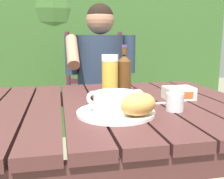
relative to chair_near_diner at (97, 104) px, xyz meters
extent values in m
cube|color=#4C2828|center=(-0.48, -0.91, 0.22)|extent=(0.12, 0.94, 0.04)
cube|color=#4C2828|center=(-0.34, -0.91, 0.22)|extent=(0.12, 0.94, 0.04)
cube|color=#4C2828|center=(-0.21, -0.91, 0.22)|extent=(0.12, 0.94, 0.04)
cube|color=#4C2828|center=(-0.08, -0.91, 0.22)|extent=(0.12, 0.94, 0.04)
cube|color=#4C2828|center=(0.05, -0.91, 0.22)|extent=(0.12, 0.94, 0.04)
cube|color=#4C2828|center=(0.19, -0.91, 0.22)|extent=(0.12, 0.94, 0.04)
cube|color=#4C2828|center=(0.32, -0.91, 0.22)|extent=(0.12, 0.94, 0.04)
cube|color=#4C2828|center=(0.45, -0.91, 0.22)|extent=(0.12, 0.94, 0.04)
cube|color=#4C2828|center=(-0.08, -1.35, 0.16)|extent=(1.14, 0.03, 0.08)
cube|color=#4C2828|center=(-0.08, -0.47, 0.16)|extent=(1.14, 0.03, 0.08)
cube|color=#4C2828|center=(-0.63, -0.48, -0.15)|extent=(0.06, 0.06, 0.70)
cube|color=#4C2828|center=(0.47, -0.48, -0.15)|extent=(0.06, 0.06, 0.70)
cube|color=#365B28|center=(-0.08, 0.93, 0.26)|extent=(3.09, 0.60, 1.51)
cylinder|color=#4C3823|center=(-0.90, 1.08, 0.13)|extent=(0.10, 0.10, 1.24)
cylinder|color=#4C3823|center=(-0.31, 1.08, 0.02)|extent=(0.10, 0.10, 1.03)
sphere|color=#365B28|center=(-0.31, 1.08, 0.78)|extent=(0.97, 0.97, 0.97)
cylinder|color=#4C3823|center=(-0.44, 1.08, 0.33)|extent=(0.10, 0.10, 1.65)
cylinder|color=#542230|center=(0.21, -0.28, -0.27)|extent=(0.04, 0.04, 0.45)
cylinder|color=#542230|center=(-0.21, -0.28, -0.27)|extent=(0.04, 0.04, 0.45)
cylinder|color=#542230|center=(0.21, 0.16, -0.27)|extent=(0.04, 0.04, 0.45)
cylinder|color=#542230|center=(-0.21, 0.16, -0.27)|extent=(0.04, 0.04, 0.45)
cube|color=#542230|center=(0.00, -0.06, -0.03)|extent=(0.46, 0.47, 0.02)
cylinder|color=#542230|center=(0.21, 0.16, 0.26)|extent=(0.04, 0.04, 0.60)
cylinder|color=#542230|center=(-0.21, 0.16, 0.26)|extent=(0.04, 0.04, 0.60)
cube|color=#542230|center=(0.00, 0.16, 0.17)|extent=(0.42, 0.02, 0.04)
cube|color=#542230|center=(0.00, 0.16, 0.32)|extent=(0.42, 0.02, 0.04)
cube|color=#542230|center=(0.00, 0.16, 0.46)|extent=(0.42, 0.02, 0.04)
cylinder|color=#27344A|center=(0.09, -0.36, -0.27)|extent=(0.11, 0.11, 0.45)
cylinder|color=#27344A|center=(0.09, -0.26, 0.02)|extent=(0.13, 0.40, 0.13)
cylinder|color=#27344A|center=(-0.09, -0.36, -0.27)|extent=(0.11, 0.11, 0.45)
cylinder|color=#27344A|center=(-0.09, -0.26, 0.02)|extent=(0.13, 0.40, 0.13)
cylinder|color=#27344A|center=(0.00, -0.16, 0.27)|extent=(0.32, 0.32, 0.51)
sphere|color=#A17155|center=(0.00, -0.16, 0.63)|extent=(0.19, 0.19, 0.19)
sphere|color=black|center=(0.00, -0.16, 0.64)|extent=(0.18, 0.18, 0.18)
cylinder|color=#27344A|center=(0.20, -0.18, 0.40)|extent=(0.08, 0.08, 0.26)
cylinder|color=#27344A|center=(-0.20, -0.18, 0.40)|extent=(0.08, 0.08, 0.26)
cylinder|color=#A17155|center=(-0.20, -0.34, 0.43)|extent=(0.07, 0.25, 0.21)
cylinder|color=white|center=(-0.09, -1.08, 0.24)|extent=(0.28, 0.28, 0.01)
cylinder|color=white|center=(-0.09, -1.08, 0.28)|extent=(0.16, 0.16, 0.07)
cylinder|color=#B95324|center=(-0.09, -1.08, 0.30)|extent=(0.14, 0.14, 0.01)
torus|color=white|center=(-0.17, -1.08, 0.30)|extent=(0.05, 0.01, 0.05)
torus|color=white|center=(-0.01, -1.08, 0.30)|extent=(0.05, 0.01, 0.05)
ellipsoid|color=#CD964A|center=(-0.03, -1.15, 0.29)|extent=(0.15, 0.13, 0.08)
cylinder|color=gold|center=(-0.06, -0.83, 0.32)|extent=(0.07, 0.07, 0.17)
cylinder|color=white|center=(-0.06, -0.83, 0.42)|extent=(0.07, 0.07, 0.03)
cylinder|color=#563316|center=(0.01, -0.80, 0.32)|extent=(0.06, 0.06, 0.16)
cone|color=#563316|center=(0.01, -0.80, 0.42)|extent=(0.06, 0.06, 0.03)
cylinder|color=#563316|center=(0.01, -0.80, 0.45)|extent=(0.02, 0.02, 0.03)
cylinder|color=#563878|center=(0.01, -0.80, 0.47)|extent=(0.03, 0.03, 0.01)
cylinder|color=silver|center=(0.13, -1.09, 0.27)|extent=(0.07, 0.07, 0.07)
cube|color=white|center=(0.23, -0.91, 0.26)|extent=(0.13, 0.10, 0.05)
cube|color=#D75F29|center=(0.23, -0.96, 0.26)|extent=(0.09, 0.00, 0.03)
cube|color=silver|center=(0.08, -0.97, 0.24)|extent=(0.12, 0.02, 0.00)
cube|color=black|center=(0.02, -0.97, 0.24)|extent=(0.07, 0.02, 0.01)
camera|label=1|loc=(-0.28, -1.96, 0.50)|focal=42.08mm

